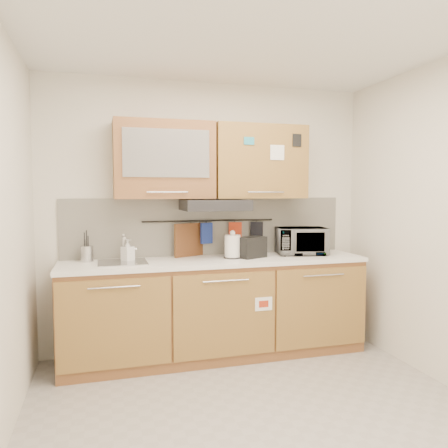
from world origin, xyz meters
TOP-DOWN VIEW (x-y plane):
  - floor at (0.00, 0.00)m, footprint 3.20×3.20m
  - ceiling at (0.00, 0.00)m, footprint 3.20×3.20m
  - wall_back at (0.00, 1.50)m, footprint 3.20×0.00m
  - base_cabinet at (0.00, 1.19)m, footprint 2.80×0.64m
  - countertop at (0.00, 1.19)m, footprint 2.82×0.62m
  - backsplash at (0.00, 1.49)m, footprint 2.80×0.02m
  - upper_cabinets at (-0.00, 1.32)m, footprint 1.82×0.37m
  - range_hood at (0.00, 1.25)m, footprint 0.60×0.46m
  - sink at (-0.85, 1.21)m, footprint 0.42×0.40m
  - utensil_rail at (0.00, 1.45)m, footprint 1.30×0.02m
  - utensil_crock at (-1.15, 1.36)m, footprint 0.14×0.14m
  - kettle at (0.16, 1.20)m, footprint 0.19×0.17m
  - toaster at (0.34, 1.18)m, footprint 0.30×0.25m
  - microwave at (0.89, 1.26)m, footprint 0.54×0.42m
  - soap_bottle at (-0.80, 1.27)m, footprint 0.13×0.13m
  - cutting_board at (-0.19, 1.44)m, footprint 0.36×0.18m
  - oven_mitt at (-0.03, 1.44)m, footprint 0.13×0.06m
  - dark_pouch at (0.49, 1.44)m, footprint 0.13×0.08m
  - pot_holder at (0.26, 1.44)m, footprint 0.13×0.04m

SIDE VIEW (x-z plane):
  - floor at x=0.00m, z-range 0.00..0.00m
  - base_cabinet at x=0.00m, z-range -0.03..0.85m
  - countertop at x=0.00m, z-range 0.88..0.92m
  - sink at x=-0.85m, z-range 0.79..1.05m
  - utensil_crock at x=-1.15m, z-range 0.85..1.13m
  - cutting_board at x=-0.19m, z-range 0.77..1.24m
  - soap_bottle at x=-0.80m, z-range 0.92..1.12m
  - toaster at x=0.34m, z-range 0.92..1.12m
  - kettle at x=0.16m, z-range 0.89..1.16m
  - microwave at x=0.89m, z-range 0.92..1.19m
  - oven_mitt at x=-0.03m, z-range 1.04..1.24m
  - dark_pouch at x=0.49m, z-range 1.04..1.24m
  - pot_holder at x=0.26m, z-range 1.08..1.24m
  - backsplash at x=0.00m, z-range 0.92..1.48m
  - utensil_rail at x=0.00m, z-range 1.25..1.27m
  - wall_back at x=0.00m, z-range -0.30..2.90m
  - range_hood at x=0.00m, z-range 1.37..1.47m
  - upper_cabinets at x=0.00m, z-range 1.48..2.18m
  - ceiling at x=0.00m, z-range 2.60..2.60m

